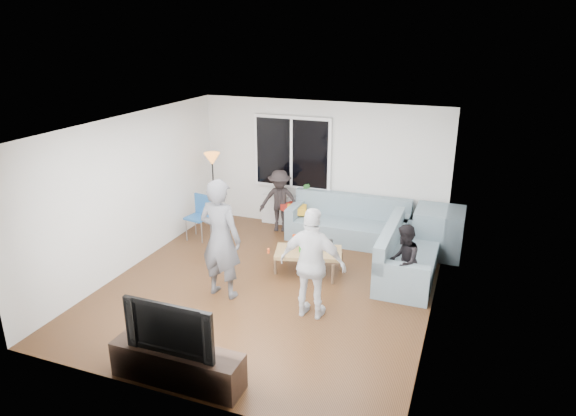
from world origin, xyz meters
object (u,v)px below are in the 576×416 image
at_px(floor_lamp, 214,191).
at_px(player_left, 220,239).
at_px(spectator_right, 403,261).
at_px(television, 174,325).
at_px(sofa_back_section, 348,220).
at_px(player_right, 313,264).
at_px(sofa_right_section, 409,252).
at_px(spectator_back, 280,201).
at_px(coffee_table, 308,262).
at_px(tv_console, 178,365).
at_px(side_chair, 198,218).

xyz_separation_m(floor_lamp, player_left, (1.48, -2.48, 0.15)).
height_order(spectator_right, television, spectator_right).
distance_m(floor_lamp, television, 4.91).
relative_size(sofa_back_section, player_right, 1.41).
relative_size(sofa_right_section, floor_lamp, 1.28).
bearing_deg(player_left, spectator_right, -154.29).
bearing_deg(player_left, spectator_back, -81.28).
relative_size(coffee_table, player_left, 0.59).
bearing_deg(spectator_back, floor_lamp, 176.92).
relative_size(player_right, spectator_back, 1.28).
bearing_deg(coffee_table, floor_lamp, 152.16).
distance_m(floor_lamp, tv_console, 4.94).
height_order(floor_lamp, player_left, player_left).
xyz_separation_m(sofa_back_section, floor_lamp, (-2.75, -0.26, 0.36)).
bearing_deg(floor_lamp, player_right, -41.08).
relative_size(player_right, television, 1.46).
height_order(sofa_back_section, floor_lamp, floor_lamp).
bearing_deg(floor_lamp, television, -66.59).
bearing_deg(floor_lamp, coffee_table, -27.84).
xyz_separation_m(side_chair, spectator_right, (4.07, -0.87, 0.15)).
bearing_deg(spectator_back, spectator_right, -49.26).
distance_m(sofa_right_section, spectator_right, 0.74).
relative_size(spectator_right, spectator_back, 0.91).
bearing_deg(spectator_right, spectator_back, -126.75).
xyz_separation_m(sofa_right_section, spectator_back, (-2.74, 1.11, 0.21)).
relative_size(player_left, player_right, 1.15).
height_order(player_left, spectator_right, player_left).
bearing_deg(spectator_right, player_right, -49.80).
bearing_deg(sofa_back_section, television, -99.50).
bearing_deg(floor_lamp, sofa_right_section, -11.40).
distance_m(coffee_table, spectator_right, 1.65).
xyz_separation_m(player_left, player_right, (1.48, -0.10, -0.12)).
bearing_deg(floor_lamp, player_left, -59.28).
bearing_deg(spectator_back, sofa_back_section, -16.69).
relative_size(player_right, spectator_right, 1.41).
distance_m(sofa_back_section, sofa_right_section, 1.71).
distance_m(coffee_table, player_right, 1.49).
distance_m(player_left, player_right, 1.49).
xyz_separation_m(sofa_back_section, side_chair, (-2.75, -0.93, 0.01)).
distance_m(side_chair, floor_lamp, 0.76).
relative_size(spectator_right, television, 1.04).
bearing_deg(spectator_back, player_left, -102.46).
height_order(sofa_right_section, side_chair, side_chair).
distance_m(sofa_back_section, television, 4.85).
bearing_deg(sofa_right_section, player_left, 122.69).
xyz_separation_m(side_chair, spectator_back, (1.33, 0.96, 0.21)).
xyz_separation_m(floor_lamp, tv_console, (1.95, -4.51, -0.56)).
xyz_separation_m(sofa_back_section, television, (-0.80, -4.77, 0.34)).
bearing_deg(tv_console, player_left, 103.21).
bearing_deg(sofa_back_section, side_chair, -161.24).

